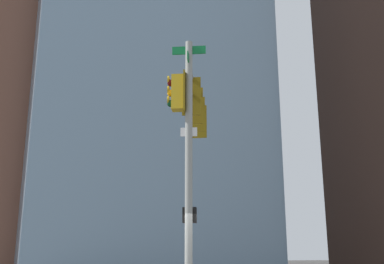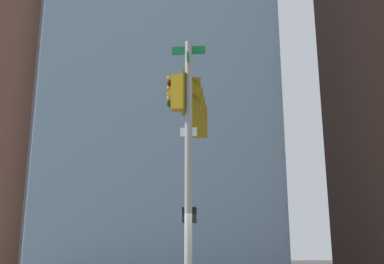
% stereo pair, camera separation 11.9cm
% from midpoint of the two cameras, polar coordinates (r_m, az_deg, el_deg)
% --- Properties ---
extents(signal_pole_assembly, '(3.80, 2.83, 7.31)m').
position_cam_midpoint_polar(signal_pole_assembly, '(14.02, 0.25, 1.20)').
color(signal_pole_assembly, gray).
rests_on(signal_pole_assembly, ground_plane).
extents(building_brick_midblock, '(18.31, 18.86, 39.18)m').
position_cam_midpoint_polar(building_brick_midblock, '(50.26, -13.08, 6.78)').
color(building_brick_midblock, brown).
rests_on(building_brick_midblock, ground_plane).
extents(building_glass_tower, '(29.76, 22.65, 60.04)m').
position_cam_midpoint_polar(building_glass_tower, '(59.02, -8.04, 14.33)').
color(building_glass_tower, '#7A99B2').
rests_on(building_glass_tower, ground_plane).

